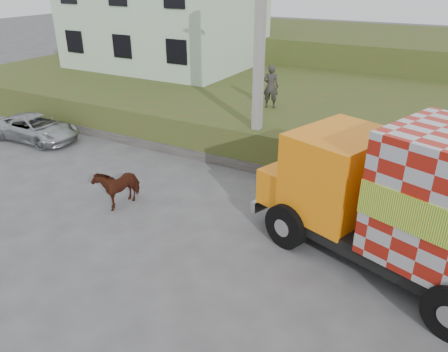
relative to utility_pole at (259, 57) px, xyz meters
The scene contains 9 objects.
ground 6.23m from the utility_pole, 77.74° to the right, with size 120.00×120.00×0.00m, color #474749.
embankment 6.42m from the utility_pole, 79.51° to the left, with size 40.00×12.00×1.50m, color #33521B.
embankment_far 17.62m from the utility_pole, 86.71° to the left, with size 40.00×12.00×3.00m, color #33521B.
retaining_strip 4.02m from the utility_pole, 158.20° to the right, with size 16.00×0.50×0.40m, color #595651.
building 13.07m from the utility_pole, 139.97° to the left, with size 10.00×8.00×6.00m, color #AAC2A5.
utility_pole is the anchor object (origin of this frame).
cow 6.39m from the utility_pole, 118.23° to the right, with size 0.68×1.50×1.27m, color #31190C.
suv 10.40m from the utility_pole, 167.67° to the right, with size 1.83×3.98×1.11m, color #AFB5B9.
pedestrian 3.31m from the utility_pole, 104.01° to the left, with size 0.65×0.43×1.78m, color #2E2B28.
Camera 1 is at (5.34, -9.24, 6.74)m, focal length 35.00 mm.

